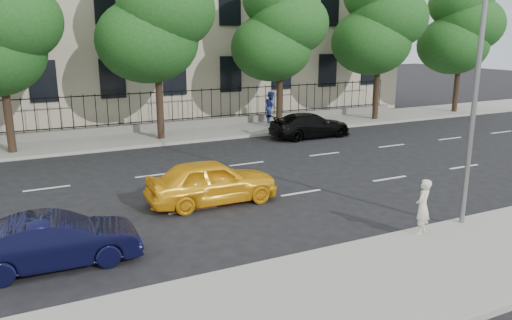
{
  "coord_description": "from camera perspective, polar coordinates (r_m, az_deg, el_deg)",
  "views": [
    {
      "loc": [
        -8.81,
        -11.81,
        5.45
      ],
      "look_at": [
        -1.52,
        3.0,
        1.25
      ],
      "focal_mm": 35.0,
      "sensor_mm": 36.0,
      "label": 1
    }
  ],
  "objects": [
    {
      "name": "iron_fence",
      "position": [
        29.28,
        -8.37,
        4.68
      ],
      "size": [
        30.0,
        0.5,
        2.2
      ],
      "color": "slate",
      "rests_on": "far_sidewalk"
    },
    {
      "name": "street_light",
      "position": [
        15.13,
        22.72,
        12.06
      ],
      "size": [
        0.25,
        3.32,
        8.05
      ],
      "color": "slate",
      "rests_on": "near_sidewalk"
    },
    {
      "name": "black_sedan",
      "position": [
        27.02,
        6.2,
        3.98
      ],
      "size": [
        4.56,
        1.86,
        1.32
      ],
      "primitive_type": "imported",
      "rotation": [
        0.0,
        0.0,
        1.57
      ],
      "color": "black",
      "rests_on": "ground"
    },
    {
      "name": "tree_e",
      "position": [
        32.69,
        13.91,
        15.18
      ],
      "size": [
        5.71,
        5.31,
        9.46
      ],
      "color": "#382619",
      "rests_on": "far_sidewalk"
    },
    {
      "name": "near_sidewalk",
      "position": [
        12.94,
        20.56,
        -11.24
      ],
      "size": [
        60.0,
        4.0,
        0.15
      ],
      "primitive_type": "cube",
      "color": "gray",
      "rests_on": "ground"
    },
    {
      "name": "tree_f",
      "position": [
        37.54,
        22.36,
        13.89
      ],
      "size": [
        5.52,
        5.12,
        9.01
      ],
      "color": "#382619",
      "rests_on": "far_sidewalk"
    },
    {
      "name": "woman_near",
      "position": [
        14.21,
        18.51,
        -5.09
      ],
      "size": [
        0.67,
        0.58,
        1.54
      ],
      "primitive_type": "imported",
      "rotation": [
        0.0,
        0.0,
        3.6
      ],
      "color": "beige",
      "rests_on": "near_sidewalk"
    },
    {
      "name": "far_sidewalk",
      "position": [
        27.79,
        -7.24,
        3.0
      ],
      "size": [
        60.0,
        4.0,
        0.15
      ],
      "primitive_type": "cube",
      "color": "gray",
      "rests_on": "ground"
    },
    {
      "name": "tree_c",
      "position": [
        26.1,
        -11.44,
        16.11
      ],
      "size": [
        5.89,
        5.5,
        9.8
      ],
      "color": "#382619",
      "rests_on": "far_sidewalk"
    },
    {
      "name": "ground",
      "position": [
        15.71,
        9.92,
        -6.25
      ],
      "size": [
        120.0,
        120.0,
        0.0
      ],
      "primitive_type": "plane",
      "color": "black",
      "rests_on": "ground"
    },
    {
      "name": "yellow_taxi",
      "position": [
        16.44,
        -5.04,
        -2.45
      ],
      "size": [
        4.35,
        1.82,
        1.47
      ],
      "primitive_type": "imported",
      "rotation": [
        0.0,
        0.0,
        1.55
      ],
      "color": "yellow",
      "rests_on": "ground"
    },
    {
      "name": "pedestrian_far",
      "position": [
        30.47,
        1.74,
        6.07
      ],
      "size": [
        1.02,
        1.14,
        1.92
      ],
      "primitive_type": "imported",
      "rotation": [
        0.0,
        0.0,
        1.18
      ],
      "color": "navy",
      "rests_on": "far_sidewalk"
    },
    {
      "name": "navy_sedan",
      "position": [
        12.95,
        -21.91,
        -8.62
      ],
      "size": [
        3.94,
        1.49,
        1.28
      ],
      "primitive_type": "imported",
      "rotation": [
        0.0,
        0.0,
        1.54
      ],
      "color": "black",
      "rests_on": "ground"
    },
    {
      "name": "lane_markings",
      "position": [
        19.53,
        1.74,
        -1.92
      ],
      "size": [
        49.6,
        4.62,
        0.01
      ],
      "primitive_type": null,
      "color": "silver",
      "rests_on": "ground"
    },
    {
      "name": "tree_d",
      "position": [
        28.73,
        2.7,
        15.03
      ],
      "size": [
        5.34,
        4.94,
        8.84
      ],
      "color": "#382619",
      "rests_on": "far_sidewalk"
    }
  ]
}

